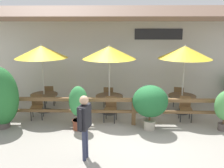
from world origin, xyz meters
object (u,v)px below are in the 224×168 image
(dining_table_near, at_px, (44,97))
(chair_middle_streetside, at_px, (110,108))
(patio_umbrella_near, at_px, (41,52))
(dining_table_far, at_px, (182,99))
(patio_umbrella_far, at_px, (185,52))
(chair_far_streetside, at_px, (185,107))
(potted_plant_entrance_palm, at_px, (0,97))
(patio_umbrella_middle, at_px, (109,53))
(potted_plant_corner_fern, at_px, (150,102))
(chair_near_wallside, at_px, (49,94))
(chair_near_streetside, at_px, (37,105))
(chair_far_wallside, at_px, (179,95))
(chair_middle_wallside, at_px, (109,95))
(dining_table_middle, at_px, (109,99))
(pedestrian, at_px, (85,119))
(potted_plant_small_flowering, at_px, (78,105))

(dining_table_near, xyz_separation_m, chair_middle_streetside, (2.68, -0.94, -0.08))
(patio_umbrella_near, relative_size, dining_table_far, 2.51)
(patio_umbrella_far, relative_size, chair_far_streetside, 3.04)
(patio_umbrella_far, distance_m, potted_plant_entrance_palm, 6.74)
(patio_umbrella_middle, relative_size, potted_plant_corner_fern, 1.78)
(dining_table_far, bearing_deg, chair_near_wallside, 171.84)
(chair_near_streetside, xyz_separation_m, potted_plant_corner_fern, (4.05, -0.88, 0.44))
(potted_plant_entrance_palm, bearing_deg, chair_far_wallside, 20.55)
(chair_middle_wallside, height_order, dining_table_far, chair_middle_wallside)
(chair_near_streetside, xyz_separation_m, chair_far_streetside, (5.44, -0.01, 0.00))
(dining_table_near, xyz_separation_m, chair_far_streetside, (5.39, -0.78, -0.08))
(dining_table_near, height_order, potted_plant_corner_fern, potted_plant_corner_fern)
(chair_far_wallside, bearing_deg, patio_umbrella_near, 22.53)
(dining_table_middle, bearing_deg, patio_umbrella_middle, 0.00)
(chair_near_wallside, relative_size, patio_umbrella_far, 0.33)
(potted_plant_entrance_palm, bearing_deg, patio_umbrella_far, 14.50)
(chair_middle_wallside, relative_size, potted_plant_entrance_palm, 0.42)
(patio_umbrella_far, relative_size, potted_plant_entrance_palm, 1.28)
(pedestrian, bearing_deg, chair_near_streetside, 50.31)
(potted_plant_entrance_palm, height_order, potted_plant_small_flowering, potted_plant_entrance_palm)
(chair_middle_wallside, xyz_separation_m, potted_plant_corner_fern, (1.45, -2.29, 0.44))
(chair_near_streetside, height_order, potted_plant_corner_fern, potted_plant_corner_fern)
(chair_middle_streetside, xyz_separation_m, potted_plant_entrance_palm, (-3.64, -0.73, 0.56))
(dining_table_middle, height_order, chair_far_wallside, chair_far_wallside)
(chair_near_wallside, distance_m, potted_plant_small_flowering, 3.03)
(chair_far_wallside, bearing_deg, potted_plant_small_flowering, 47.67)
(dining_table_near, relative_size, patio_umbrella_far, 0.40)
(potted_plant_small_flowering, relative_size, pedestrian, 0.86)
(dining_table_near, bearing_deg, potted_plant_entrance_palm, -119.92)
(patio_umbrella_near, distance_m, patio_umbrella_middle, 2.60)
(chair_far_streetside, bearing_deg, dining_table_middle, 172.29)
(chair_middle_wallside, distance_m, dining_table_far, 2.96)
(dining_table_near, bearing_deg, chair_near_streetside, -93.60)
(chair_far_streetside, height_order, chair_far_wallside, same)
(chair_near_streetside, bearing_deg, potted_plant_corner_fern, -22.32)
(chair_middle_streetside, height_order, chair_middle_wallside, same)
(chair_near_wallside, relative_size, chair_far_streetside, 1.00)
(dining_table_middle, xyz_separation_m, potted_plant_corner_fern, (1.40, -1.50, 0.37))
(patio_umbrella_middle, bearing_deg, dining_table_near, 176.73)
(patio_umbrella_middle, bearing_deg, chair_near_streetside, -166.86)
(chair_middle_wallside, distance_m, chair_far_streetside, 3.17)
(chair_far_wallside, xyz_separation_m, potted_plant_small_flowering, (-3.83, -2.48, 0.34))
(patio_umbrella_near, height_order, potted_plant_entrance_palm, patio_umbrella_near)
(chair_far_streetside, bearing_deg, chair_middle_streetside, -171.61)
(chair_middle_wallside, xyz_separation_m, pedestrian, (-0.42, -4.26, 0.59))
(patio_umbrella_middle, bearing_deg, patio_umbrella_near, 176.73)
(patio_umbrella_near, xyz_separation_m, chair_far_wallside, (5.49, 0.75, -1.89))
(chair_near_streetside, xyz_separation_m, potted_plant_entrance_palm, (-0.91, -0.90, 0.56))
(chair_near_streetside, height_order, potted_plant_small_flowering, potted_plant_small_flowering)
(chair_near_streetside, xyz_separation_m, dining_table_middle, (2.65, 0.62, 0.08))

